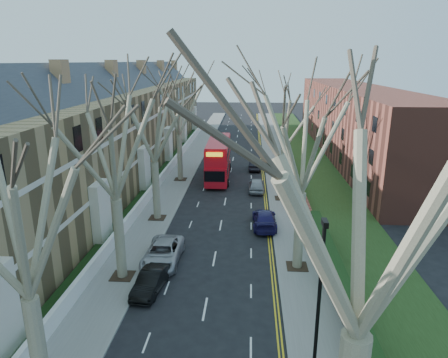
% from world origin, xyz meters
% --- Properties ---
extents(ground, '(240.00, 240.00, 0.00)m').
position_xyz_m(ground, '(0.00, 0.00, 0.00)').
color(ground, black).
rests_on(ground, ground).
extents(pavement_left, '(3.00, 102.00, 0.12)m').
position_xyz_m(pavement_left, '(-6.00, 39.00, 0.06)').
color(pavement_left, slate).
rests_on(pavement_left, ground).
extents(pavement_right, '(3.00, 102.00, 0.12)m').
position_xyz_m(pavement_right, '(6.00, 39.00, 0.06)').
color(pavement_right, slate).
rests_on(pavement_right, ground).
extents(terrace_left, '(9.70, 78.00, 13.60)m').
position_xyz_m(terrace_left, '(-13.65, 31.00, 5.53)').
color(terrace_left, '#9B7D4F').
rests_on(terrace_left, ground).
extents(flats_right, '(13.97, 54.00, 10.00)m').
position_xyz_m(flats_right, '(17.46, 43.00, 4.98)').
color(flats_right, brown).
rests_on(flats_right, ground).
extents(wall_hedge_right, '(0.70, 24.00, 1.80)m').
position_xyz_m(wall_hedge_right, '(7.70, 2.00, 1.12)').
color(wall_hedge_right, '#4F3421').
rests_on(wall_hedge_right, ground).
extents(front_wall_left, '(0.30, 78.00, 1.00)m').
position_xyz_m(front_wall_left, '(-7.65, 31.00, 0.62)').
color(front_wall_left, white).
rests_on(front_wall_left, ground).
extents(grass_verge_right, '(6.00, 102.00, 0.06)m').
position_xyz_m(grass_verge_right, '(10.50, 39.00, 0.15)').
color(grass_verge_right, '#1F3413').
rests_on(grass_verge_right, ground).
extents(lamp_post, '(0.18, 0.50, 8.11)m').
position_xyz_m(lamp_post, '(5.00, -3.50, 4.57)').
color(lamp_post, black).
rests_on(lamp_post, ground).
extents(tree_left_near, '(9.80, 9.80, 13.73)m').
position_xyz_m(tree_left_near, '(-5.70, -4.00, 8.93)').
color(tree_left_near, '#766D54').
rests_on(tree_left_near, ground).
extents(tree_left_mid, '(10.50, 10.50, 14.71)m').
position_xyz_m(tree_left_mid, '(-5.70, 6.00, 9.56)').
color(tree_left_mid, '#766D54').
rests_on(tree_left_mid, ground).
extents(tree_left_far, '(10.15, 10.15, 14.22)m').
position_xyz_m(tree_left_far, '(-5.70, 16.00, 9.24)').
color(tree_left_far, '#766D54').
rests_on(tree_left_far, ground).
extents(tree_left_dist, '(10.50, 10.50, 14.71)m').
position_xyz_m(tree_left_dist, '(-5.70, 28.00, 9.56)').
color(tree_left_dist, '#766D54').
rests_on(tree_left_dist, ground).
extents(tree_right_near, '(10.85, 10.85, 15.20)m').
position_xyz_m(tree_right_near, '(5.70, -6.00, 9.86)').
color(tree_right_near, '#766D54').
rests_on(tree_right_near, ground).
extents(tree_right_mid, '(10.50, 10.50, 14.71)m').
position_xyz_m(tree_right_mid, '(5.70, 8.00, 9.56)').
color(tree_right_mid, '#766D54').
rests_on(tree_right_mid, ground).
extents(tree_right_far, '(10.15, 10.15, 14.22)m').
position_xyz_m(tree_right_far, '(5.70, 22.00, 9.24)').
color(tree_right_far, '#766D54').
rests_on(tree_right_far, ground).
extents(double_decker_bus, '(2.88, 10.78, 4.50)m').
position_xyz_m(double_decker_bus, '(-1.32, 29.29, 2.21)').
color(double_decker_bus, red).
rests_on(double_decker_bus, ground).
extents(car_left_mid, '(1.78, 3.98, 1.27)m').
position_xyz_m(car_left_mid, '(-3.50, 4.66, 0.63)').
color(car_left_mid, black).
rests_on(car_left_mid, ground).
extents(car_left_far, '(2.42, 5.17, 1.43)m').
position_xyz_m(car_left_far, '(-3.51, 8.22, 0.72)').
color(car_left_far, '#A4A3A8').
rests_on(car_left_far, ground).
extents(car_right_near, '(2.05, 4.84, 1.39)m').
position_xyz_m(car_right_near, '(3.70, 14.95, 0.70)').
color(car_right_near, '#1C164F').
rests_on(car_right_near, ground).
extents(car_right_mid, '(1.69, 4.10, 1.39)m').
position_xyz_m(car_right_mid, '(3.16, 24.57, 0.70)').
color(car_right_mid, '#919298').
rests_on(car_right_mid, ground).
extents(car_right_far, '(1.76, 4.31, 1.39)m').
position_xyz_m(car_right_far, '(3.13, 33.55, 0.69)').
color(car_right_far, black).
rests_on(car_right_far, ground).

